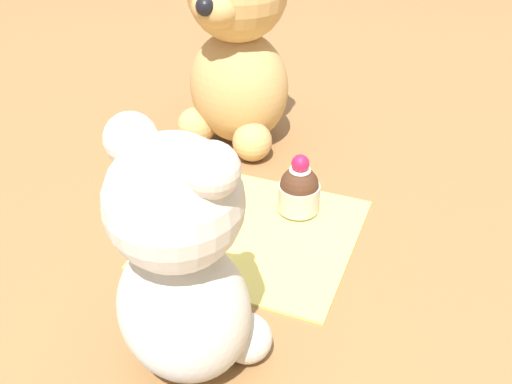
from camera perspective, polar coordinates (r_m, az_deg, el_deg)
name	(u,v)px	position (r m, az deg, el deg)	size (l,w,h in m)	color
ground_plane	(256,234)	(0.66, 0.00, -4.05)	(4.00, 4.00, 0.00)	olive
knitted_placemat	(256,232)	(0.65, 0.00, -3.84)	(0.21, 0.21, 0.01)	#E0D166
teddy_bear_cream	(183,265)	(0.46, -6.97, -6.87)	(0.13, 0.13, 0.23)	beige
teddy_bear_tan	(237,47)	(0.78, -1.86, 13.65)	(0.15, 0.15, 0.27)	tan
cupcake_near_cream_bear	(194,218)	(0.63, -5.90, -2.44)	(0.06, 0.06, 0.07)	#B2ADA3
cupcake_near_tan_bear	(299,189)	(0.67, 4.13, 0.25)	(0.05, 0.05, 0.07)	#B2ADA3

